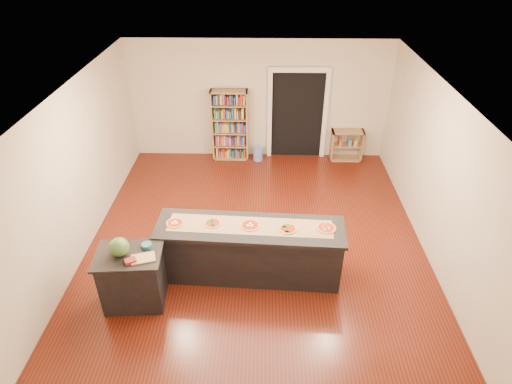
{
  "coord_description": "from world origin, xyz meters",
  "views": [
    {
      "loc": [
        0.14,
        -5.99,
        4.99
      ],
      "look_at": [
        0.0,
        0.2,
        1.0
      ],
      "focal_mm": 30.0,
      "sensor_mm": 36.0,
      "label": 1
    }
  ],
  "objects_px": {
    "low_shelf": "(346,145)",
    "watermelon": "(119,247)",
    "side_counter": "(133,278)",
    "bookshelf": "(230,126)",
    "waste_bin": "(258,154)",
    "kitchen_island": "(250,251)"
  },
  "relations": [
    {
      "from": "kitchen_island",
      "to": "waste_bin",
      "type": "distance_m",
      "value": 3.97
    },
    {
      "from": "waste_bin",
      "to": "kitchen_island",
      "type": "bearing_deg",
      "value": -90.83
    },
    {
      "from": "kitchen_island",
      "to": "low_shelf",
      "type": "height_order",
      "value": "kitchen_island"
    },
    {
      "from": "kitchen_island",
      "to": "side_counter",
      "type": "bearing_deg",
      "value": -156.57
    },
    {
      "from": "kitchen_island",
      "to": "bookshelf",
      "type": "distance_m",
      "value": 4.1
    },
    {
      "from": "kitchen_island",
      "to": "low_shelf",
      "type": "relative_size",
      "value": 3.89
    },
    {
      "from": "side_counter",
      "to": "watermelon",
      "type": "height_order",
      "value": "watermelon"
    },
    {
      "from": "kitchen_island",
      "to": "watermelon",
      "type": "xyz_separation_m",
      "value": [
        -1.82,
        -0.65,
        0.59
      ]
    },
    {
      "from": "side_counter",
      "to": "low_shelf",
      "type": "distance_m",
      "value": 6.09
    },
    {
      "from": "waste_bin",
      "to": "watermelon",
      "type": "xyz_separation_m",
      "value": [
        -1.88,
        -4.6,
        0.91
      ]
    },
    {
      "from": "low_shelf",
      "to": "watermelon",
      "type": "bearing_deg",
      "value": -130.51
    },
    {
      "from": "side_counter",
      "to": "low_shelf",
      "type": "xyz_separation_m",
      "value": [
        3.91,
        4.67,
        -0.1
      ]
    },
    {
      "from": "kitchen_island",
      "to": "waste_bin",
      "type": "bearing_deg",
      "value": 92.29
    },
    {
      "from": "bookshelf",
      "to": "waste_bin",
      "type": "distance_m",
      "value": 0.96
    },
    {
      "from": "kitchen_island",
      "to": "waste_bin",
      "type": "xyz_separation_m",
      "value": [
        0.06,
        3.95,
        -0.32
      ]
    },
    {
      "from": "side_counter",
      "to": "bookshelf",
      "type": "height_order",
      "value": "bookshelf"
    },
    {
      "from": "low_shelf",
      "to": "bookshelf",
      "type": "bearing_deg",
      "value": 179.8
    },
    {
      "from": "waste_bin",
      "to": "watermelon",
      "type": "height_order",
      "value": "watermelon"
    },
    {
      "from": "low_shelf",
      "to": "watermelon",
      "type": "distance_m",
      "value": 6.2
    },
    {
      "from": "kitchen_island",
      "to": "watermelon",
      "type": "distance_m",
      "value": 2.02
    },
    {
      "from": "bookshelf",
      "to": "watermelon",
      "type": "height_order",
      "value": "bookshelf"
    },
    {
      "from": "bookshelf",
      "to": "waste_bin",
      "type": "xyz_separation_m",
      "value": [
        0.67,
        -0.09,
        -0.69
      ]
    }
  ]
}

